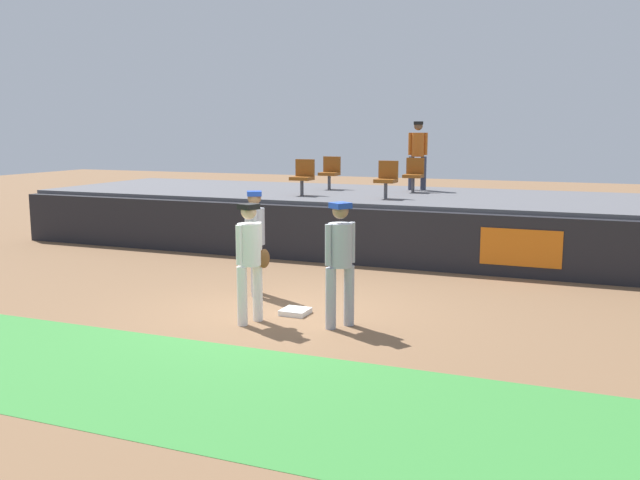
% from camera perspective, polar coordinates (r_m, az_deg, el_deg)
% --- Properties ---
extents(ground_plane, '(60.00, 60.00, 0.00)m').
position_cam_1_polar(ground_plane, '(10.53, -3.02, -6.21)').
color(ground_plane, brown).
extents(grass_foreground_strip, '(18.00, 2.80, 0.01)m').
position_cam_1_polar(grass_foreground_strip, '(8.03, -12.42, -11.34)').
color(grass_foreground_strip, '#388438').
rests_on(grass_foreground_strip, ground_plane).
extents(first_base, '(0.40, 0.40, 0.08)m').
position_cam_1_polar(first_base, '(10.54, -2.06, -5.96)').
color(first_base, white).
rests_on(first_base, ground_plane).
extents(player_fielder_home, '(0.45, 0.51, 1.75)m').
position_cam_1_polar(player_fielder_home, '(9.91, -5.83, -1.24)').
color(player_fielder_home, white).
rests_on(player_fielder_home, ground_plane).
extents(player_runner_visitor, '(0.46, 0.46, 1.77)m').
position_cam_1_polar(player_runner_visitor, '(11.62, -5.43, 0.39)').
color(player_runner_visitor, '#9EA3AD').
rests_on(player_runner_visitor, ground_plane).
extents(player_coach_visitor, '(0.47, 0.47, 1.79)m').
position_cam_1_polar(player_coach_visitor, '(9.65, 1.69, -1.31)').
color(player_coach_visitor, '#9EA3AD').
rests_on(player_coach_visitor, ground_plane).
extents(field_wall, '(18.00, 0.26, 1.18)m').
position_cam_1_polar(field_wall, '(14.19, 4.16, 0.21)').
color(field_wall, black).
rests_on(field_wall, ground_plane).
extents(bleacher_platform, '(18.00, 4.80, 1.26)m').
position_cam_1_polar(bleacher_platform, '(16.63, 6.86, 1.63)').
color(bleacher_platform, '#59595E').
rests_on(bleacher_platform, ground_plane).
extents(seat_back_left, '(0.47, 0.44, 0.84)m').
position_cam_1_polar(seat_back_left, '(17.82, 0.85, 5.76)').
color(seat_back_left, '#4C4C51').
rests_on(seat_back_left, bleacher_platform).
extents(seat_front_left, '(0.47, 0.44, 0.84)m').
position_cam_1_polar(seat_front_left, '(16.16, -1.42, 5.41)').
color(seat_front_left, '#4C4C51').
rests_on(seat_front_left, bleacher_platform).
extents(seat_back_center, '(0.44, 0.44, 0.84)m').
position_cam_1_polar(seat_back_center, '(17.14, 7.81, 5.53)').
color(seat_back_center, '#4C4C51').
rests_on(seat_back_center, bleacher_platform).
extents(seat_front_center, '(0.45, 0.44, 0.84)m').
position_cam_1_polar(seat_front_center, '(15.46, 5.56, 5.19)').
color(seat_front_center, '#4C4C51').
rests_on(seat_front_center, bleacher_platform).
extents(spectator_hooded, '(0.47, 0.41, 1.73)m').
position_cam_1_polar(spectator_hooded, '(17.73, 8.12, 7.37)').
color(spectator_hooded, '#33384C').
rests_on(spectator_hooded, bleacher_platform).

